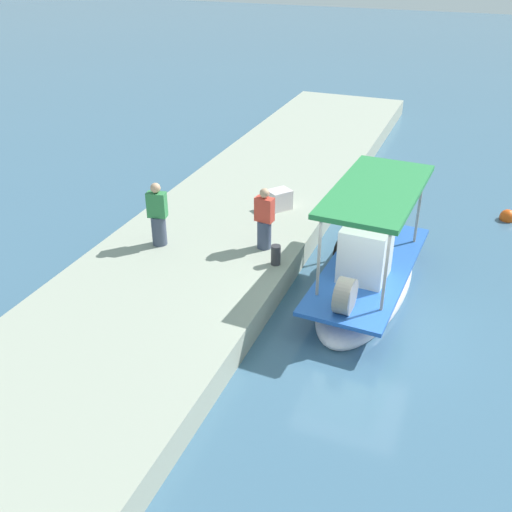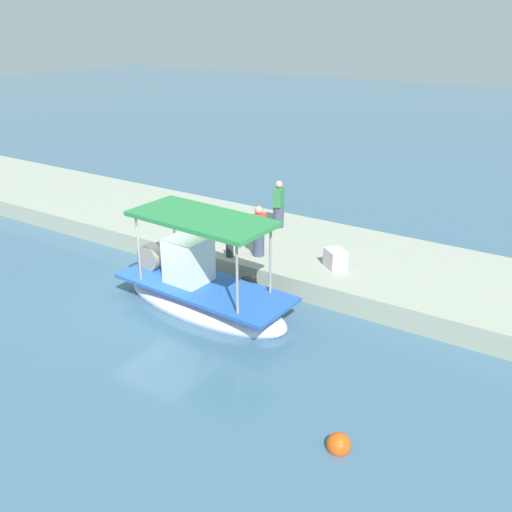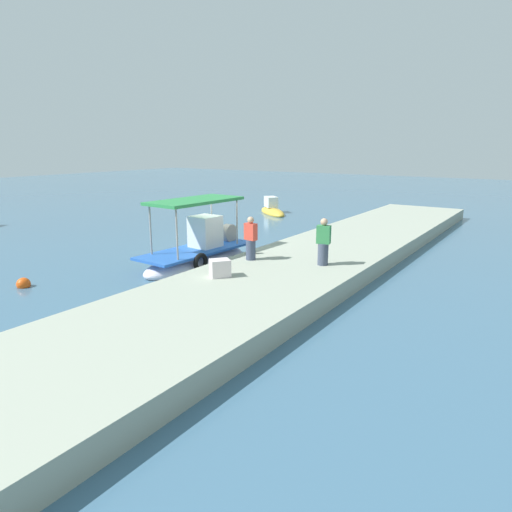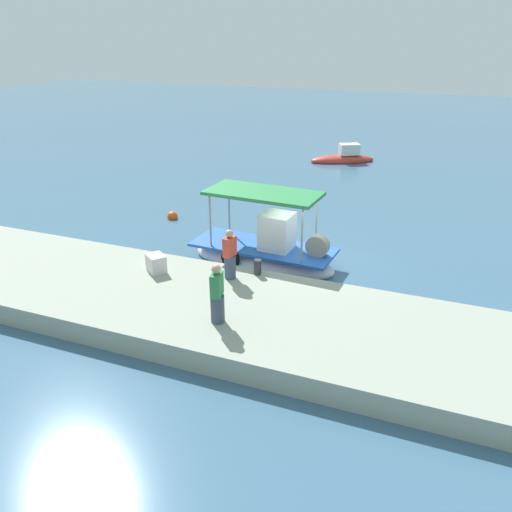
# 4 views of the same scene
# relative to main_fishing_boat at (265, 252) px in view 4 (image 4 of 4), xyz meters

# --- Properties ---
(ground_plane) EXTENTS (120.00, 120.00, 0.00)m
(ground_plane) POSITION_rel_main_fishing_boat_xyz_m (1.39, 0.17, -0.49)
(ground_plane) COLOR #3D627D
(dock_quay) EXTENTS (36.00, 5.05, 0.66)m
(dock_quay) POSITION_rel_main_fishing_boat_xyz_m (1.39, -4.35, -0.16)
(dock_quay) COLOR #9AA190
(dock_quay) RESTS_ON ground_plane
(main_fishing_boat) EXTENTS (5.56, 2.22, 3.12)m
(main_fishing_boat) POSITION_rel_main_fishing_boat_xyz_m (0.00, 0.00, 0.00)
(main_fishing_boat) COLOR silver
(main_fishing_boat) RESTS_ON ground_plane
(fisherman_near_bollard) EXTENTS (0.45, 0.53, 1.71)m
(fisherman_near_bollard) POSITION_rel_main_fishing_boat_xyz_m (0.66, -5.36, 0.94)
(fisherman_near_bollard) COLOR #3D465A
(fisherman_near_bollard) RESTS_ON dock_quay
(fisherman_by_crate) EXTENTS (0.41, 0.49, 1.64)m
(fisherman_by_crate) POSITION_rel_main_fishing_boat_xyz_m (-0.15, -2.75, 0.91)
(fisherman_by_crate) COLOR #3D475F
(fisherman_by_crate) RESTS_ON dock_quay
(mooring_bollard) EXTENTS (0.24, 0.24, 0.51)m
(mooring_bollard) POSITION_rel_main_fishing_boat_xyz_m (0.56, -2.18, 0.42)
(mooring_bollard) COLOR #2D2D33
(mooring_bollard) RESTS_ON dock_quay
(cargo_crate) EXTENTS (0.82, 0.79, 0.58)m
(cargo_crate) POSITION_rel_main_fishing_boat_xyz_m (-2.60, -3.20, 0.46)
(cargo_crate) COLOR silver
(cargo_crate) RESTS_ON dock_quay
(marker_buoy) EXTENTS (0.48, 0.48, 0.48)m
(marker_buoy) POSITION_rel_main_fishing_boat_xyz_m (-5.75, 3.18, -0.40)
(marker_buoy) COLOR #E45012
(marker_buoy) RESTS_ON ground_plane
(moored_boat_near) EXTENTS (4.31, 3.21, 1.41)m
(moored_boat_near) POSITION_rel_main_fishing_boat_xyz_m (-1.02, 17.07, -0.28)
(moored_boat_near) COLOR #BD372A
(moored_boat_near) RESTS_ON ground_plane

